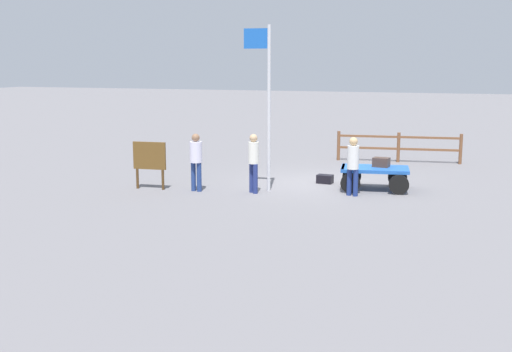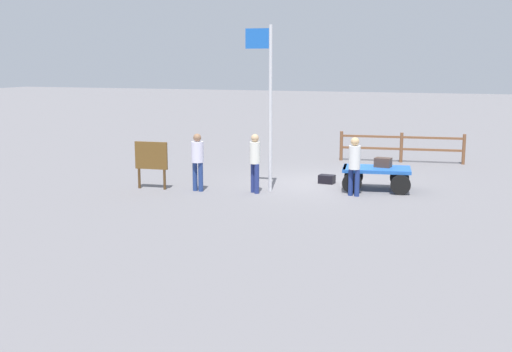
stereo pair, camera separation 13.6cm
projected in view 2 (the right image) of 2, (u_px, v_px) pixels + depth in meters
name	position (u px, v px, depth m)	size (l,w,h in m)	color
ground_plane	(322.00, 183.00, 19.89)	(120.00, 120.00, 0.00)	slate
luggage_cart	(376.00, 174.00, 18.80)	(2.12, 1.58, 0.67)	blue
suitcase_tan	(383.00, 162.00, 18.84)	(0.51, 0.39, 0.27)	#453127
suitcase_navy	(327.00, 179.00, 19.87)	(0.51, 0.37, 0.27)	black
worker_lead	(354.00, 162.00, 17.87)	(0.41, 0.41, 1.67)	navy
worker_trailing	(198.00, 157.00, 18.54)	(0.41, 0.41, 1.69)	navy
worker_supervisor	(255.00, 159.00, 18.28)	(0.43, 0.43, 1.71)	navy
flagpole	(268.00, 96.00, 18.26)	(0.80, 0.10, 4.77)	silver
signboard	(151.00, 159.00, 18.88)	(1.02, 0.15, 1.41)	#4C3319
wooden_fence	(401.00, 145.00, 23.92)	(4.58, 0.65, 1.12)	brown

